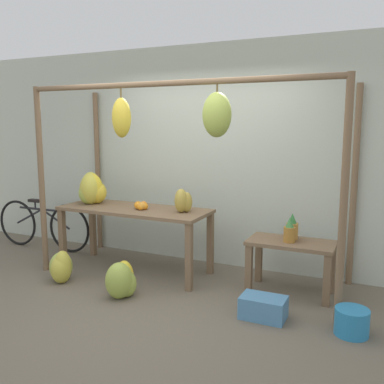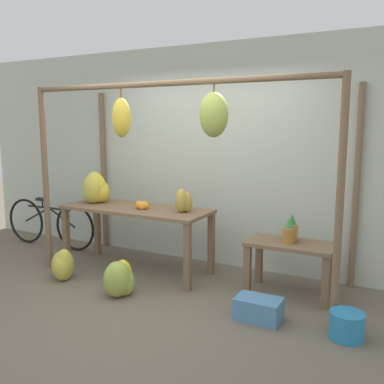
{
  "view_description": "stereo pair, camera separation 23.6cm",
  "coord_description": "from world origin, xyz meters",
  "px_view_note": "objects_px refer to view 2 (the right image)",
  "views": [
    {
      "loc": [
        2.09,
        -3.51,
        1.81
      ],
      "look_at": [
        0.07,
        0.83,
        1.05
      ],
      "focal_mm": 40.0,
      "sensor_mm": 36.0,
      "label": 1
    },
    {
      "loc": [
        2.3,
        -3.41,
        1.81
      ],
      "look_at": [
        0.07,
        0.83,
        1.05
      ],
      "focal_mm": 40.0,
      "sensor_mm": 36.0,
      "label": 2
    }
  ],
  "objects_px": {
    "banana_pile_ground_right": "(120,279)",
    "parked_bicycle": "(50,223)",
    "papaya_pile": "(184,202)",
    "pineapple_cluster": "(290,231)",
    "fruit_crate_white": "(258,309)",
    "orange_pile": "(142,205)",
    "banana_pile_ground_left": "(63,265)",
    "banana_pile_on_table": "(95,189)",
    "blue_bucket": "(347,325)"
  },
  "relations": [
    {
      "from": "banana_pile_on_table",
      "to": "banana_pile_ground_right",
      "type": "xyz_separation_m",
      "value": [
        0.96,
        -0.77,
        -0.8
      ]
    },
    {
      "from": "fruit_crate_white",
      "to": "blue_bucket",
      "type": "height_order",
      "value": "blue_bucket"
    },
    {
      "from": "orange_pile",
      "to": "papaya_pile",
      "type": "distance_m",
      "value": 0.55
    },
    {
      "from": "papaya_pile",
      "to": "orange_pile",
      "type": "bearing_deg",
      "value": -173.03
    },
    {
      "from": "banana_pile_on_table",
      "to": "parked_bicycle",
      "type": "distance_m",
      "value": 1.28
    },
    {
      "from": "banana_pile_ground_right",
      "to": "blue_bucket",
      "type": "distance_m",
      "value": 2.28
    },
    {
      "from": "orange_pile",
      "to": "blue_bucket",
      "type": "xyz_separation_m",
      "value": [
        2.47,
        -0.56,
        -0.72
      ]
    },
    {
      "from": "fruit_crate_white",
      "to": "blue_bucket",
      "type": "distance_m",
      "value": 0.78
    },
    {
      "from": "orange_pile",
      "to": "banana_pile_on_table",
      "type": "bearing_deg",
      "value": 175.51
    },
    {
      "from": "banana_pile_ground_right",
      "to": "papaya_pile",
      "type": "xyz_separation_m",
      "value": [
        0.35,
        0.77,
        0.74
      ]
    },
    {
      "from": "banana_pile_ground_right",
      "to": "parked_bicycle",
      "type": "bearing_deg",
      "value": 154.18
    },
    {
      "from": "papaya_pile",
      "to": "banana_pile_on_table",
      "type": "bearing_deg",
      "value": -179.76
    },
    {
      "from": "parked_bicycle",
      "to": "banana_pile_ground_left",
      "type": "bearing_deg",
      "value": -38.48
    },
    {
      "from": "banana_pile_on_table",
      "to": "papaya_pile",
      "type": "relative_size",
      "value": 1.66
    },
    {
      "from": "orange_pile",
      "to": "parked_bicycle",
      "type": "bearing_deg",
      "value": 171.26
    },
    {
      "from": "parked_bicycle",
      "to": "papaya_pile",
      "type": "bearing_deg",
      "value": -5.24
    },
    {
      "from": "banana_pile_ground_right",
      "to": "parked_bicycle",
      "type": "xyz_separation_m",
      "value": [
        -2.05,
        0.99,
        0.18
      ]
    },
    {
      "from": "orange_pile",
      "to": "papaya_pile",
      "type": "height_order",
      "value": "papaya_pile"
    },
    {
      "from": "banana_pile_ground_left",
      "to": "blue_bucket",
      "type": "height_order",
      "value": "banana_pile_ground_left"
    },
    {
      "from": "banana_pile_ground_left",
      "to": "papaya_pile",
      "type": "distance_m",
      "value": 1.6
    },
    {
      "from": "pineapple_cluster",
      "to": "blue_bucket",
      "type": "bearing_deg",
      "value": -46.19
    },
    {
      "from": "banana_pile_on_table",
      "to": "papaya_pile",
      "type": "xyz_separation_m",
      "value": [
        1.31,
        0.01,
        -0.06
      ]
    },
    {
      "from": "orange_pile",
      "to": "pineapple_cluster",
      "type": "xyz_separation_m",
      "value": [
        1.76,
        0.17,
        -0.15
      ]
    },
    {
      "from": "pineapple_cluster",
      "to": "banana_pile_on_table",
      "type": "bearing_deg",
      "value": -177.48
    },
    {
      "from": "orange_pile",
      "to": "parked_bicycle",
      "type": "xyz_separation_m",
      "value": [
        -1.86,
        0.29,
        -0.48
      ]
    },
    {
      "from": "banana_pile_ground_left",
      "to": "parked_bicycle",
      "type": "relative_size",
      "value": 0.23
    },
    {
      "from": "banana_pile_ground_right",
      "to": "blue_bucket",
      "type": "height_order",
      "value": "banana_pile_ground_right"
    },
    {
      "from": "pineapple_cluster",
      "to": "fruit_crate_white",
      "type": "distance_m",
      "value": 0.96
    },
    {
      "from": "pineapple_cluster",
      "to": "banana_pile_ground_left",
      "type": "height_order",
      "value": "pineapple_cluster"
    },
    {
      "from": "pineapple_cluster",
      "to": "parked_bicycle",
      "type": "bearing_deg",
      "value": 178.19
    },
    {
      "from": "banana_pile_ground_right",
      "to": "papaya_pile",
      "type": "distance_m",
      "value": 1.13
    },
    {
      "from": "banana_pile_ground_left",
      "to": "fruit_crate_white",
      "type": "distance_m",
      "value": 2.37
    },
    {
      "from": "banana_pile_on_table",
      "to": "fruit_crate_white",
      "type": "bearing_deg",
      "value": -14.51
    },
    {
      "from": "parked_bicycle",
      "to": "fruit_crate_white",
      "type": "bearing_deg",
      "value": -13.65
    },
    {
      "from": "fruit_crate_white",
      "to": "banana_pile_ground_left",
      "type": "bearing_deg",
      "value": -178.18
    },
    {
      "from": "banana_pile_on_table",
      "to": "pineapple_cluster",
      "type": "xyz_separation_m",
      "value": [
        2.54,
        0.11,
        -0.28
      ]
    },
    {
      "from": "papaya_pile",
      "to": "banana_pile_ground_left",
      "type": "bearing_deg",
      "value": -149.66
    },
    {
      "from": "banana_pile_ground_right",
      "to": "papaya_pile",
      "type": "height_order",
      "value": "papaya_pile"
    },
    {
      "from": "blue_bucket",
      "to": "pineapple_cluster",
      "type": "bearing_deg",
      "value": 133.81
    },
    {
      "from": "banana_pile_ground_left",
      "to": "papaya_pile",
      "type": "height_order",
      "value": "papaya_pile"
    },
    {
      "from": "orange_pile",
      "to": "fruit_crate_white",
      "type": "height_order",
      "value": "orange_pile"
    },
    {
      "from": "blue_bucket",
      "to": "papaya_pile",
      "type": "xyz_separation_m",
      "value": [
        -1.93,
        0.63,
        0.81
      ]
    },
    {
      "from": "banana_pile_ground_right",
      "to": "fruit_crate_white",
      "type": "xyz_separation_m",
      "value": [
        1.5,
        0.13,
        -0.08
      ]
    },
    {
      "from": "banana_pile_ground_left",
      "to": "banana_pile_on_table",
      "type": "bearing_deg",
      "value": 97.05
    },
    {
      "from": "orange_pile",
      "to": "papaya_pile",
      "type": "relative_size",
      "value": 0.64
    },
    {
      "from": "pineapple_cluster",
      "to": "banana_pile_ground_right",
      "type": "height_order",
      "value": "pineapple_cluster"
    },
    {
      "from": "orange_pile",
      "to": "banana_pile_ground_left",
      "type": "bearing_deg",
      "value": -136.41
    },
    {
      "from": "pineapple_cluster",
      "to": "orange_pile",
      "type": "bearing_deg",
      "value": -174.43
    },
    {
      "from": "papaya_pile",
      "to": "parked_bicycle",
      "type": "bearing_deg",
      "value": 174.76
    },
    {
      "from": "banana_pile_ground_right",
      "to": "fruit_crate_white",
      "type": "height_order",
      "value": "banana_pile_ground_right"
    }
  ]
}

